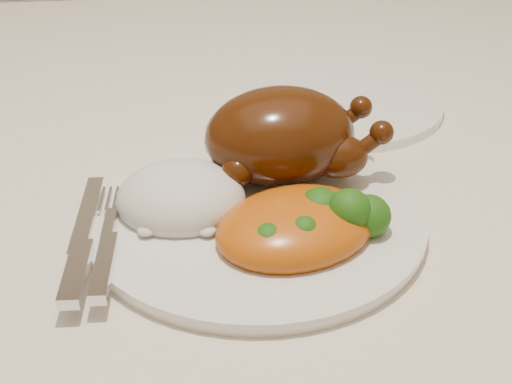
{
  "coord_description": "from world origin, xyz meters",
  "views": [
    {
      "loc": [
        -0.04,
        -0.69,
        1.1
      ],
      "look_at": [
        0.02,
        -0.2,
        0.8
      ],
      "focal_mm": 50.0,
      "sensor_mm": 36.0,
      "label": 1
    }
  ],
  "objects": [
    {
      "name": "cutlery",
      "position": [
        -0.11,
        -0.24,
        0.79
      ],
      "size": [
        0.04,
        0.18,
        0.01
      ],
      "rotation": [
        0.0,
        0.0,
        -0.06
      ],
      "color": "silver",
      "rests_on": "dinner_plate"
    },
    {
      "name": "dinner_plate",
      "position": [
        0.02,
        -0.2,
        0.77
      ],
      "size": [
        0.29,
        0.29,
        0.01
      ],
      "primitive_type": "cylinder",
      "rotation": [
        0.0,
        0.0,
        -0.05
      ],
      "color": "white",
      "rests_on": "tablecloth"
    },
    {
      "name": "mac_and_cheese",
      "position": [
        0.05,
        -0.23,
        0.79
      ],
      "size": [
        0.16,
        0.14,
        0.05
      ],
      "rotation": [
        0.0,
        0.0,
        0.39
      ],
      "color": "#D0550D",
      "rests_on": "dinner_plate"
    },
    {
      "name": "tablecloth",
      "position": [
        0.0,
        0.0,
        0.74
      ],
      "size": [
        1.73,
        1.03,
        0.18
      ],
      "color": "white",
      "rests_on": "dining_table"
    },
    {
      "name": "side_plate",
      "position": [
        0.14,
        0.03,
        0.77
      ],
      "size": [
        0.28,
        0.28,
        0.01
      ],
      "primitive_type": "cylinder",
      "rotation": [
        0.0,
        0.0,
        -0.22
      ],
      "color": "white",
      "rests_on": "tablecloth"
    },
    {
      "name": "roast_chicken",
      "position": [
        0.05,
        -0.14,
        0.82
      ],
      "size": [
        0.17,
        0.11,
        0.09
      ],
      "rotation": [
        0.0,
        0.0,
        0.09
      ],
      "color": "#451B07",
      "rests_on": "dinner_plate"
    },
    {
      "name": "dining_table",
      "position": [
        0.0,
        0.0,
        0.67
      ],
      "size": [
        1.6,
        0.9,
        0.76
      ],
      "color": "brown",
      "rests_on": "floor"
    },
    {
      "name": "rice_mound",
      "position": [
        -0.05,
        -0.18,
        0.79
      ],
      "size": [
        0.12,
        0.11,
        0.06
      ],
      "rotation": [
        0.0,
        0.0,
        -0.11
      ],
      "color": "white",
      "rests_on": "dinner_plate"
    }
  ]
}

